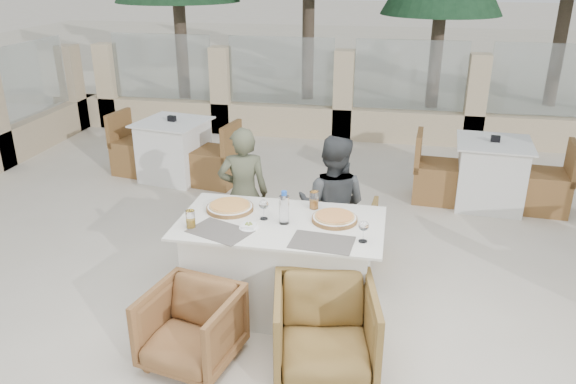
% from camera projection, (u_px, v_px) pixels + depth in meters
% --- Properties ---
extents(ground, '(80.00, 80.00, 0.00)m').
position_uv_depth(ground, '(283.00, 301.00, 4.73)').
color(ground, beige).
rests_on(ground, ground).
extents(sand_patch, '(30.00, 16.00, 0.01)m').
position_uv_depth(sand_patch, '(372.00, 54.00, 17.44)').
color(sand_patch, beige).
rests_on(sand_patch, ground).
extents(perimeter_wall_far, '(10.00, 0.34, 1.60)m').
position_uv_depth(perimeter_wall_far, '(344.00, 89.00, 8.78)').
color(perimeter_wall_far, beige).
rests_on(perimeter_wall_far, ground).
extents(dining_table, '(1.60, 0.90, 0.77)m').
position_uv_depth(dining_table, '(281.00, 265.00, 4.51)').
color(dining_table, silver).
rests_on(dining_table, ground).
extents(placemat_near_left, '(0.53, 0.44, 0.00)m').
position_uv_depth(placemat_near_left, '(220.00, 231.00, 4.21)').
color(placemat_near_left, '#5D5650').
rests_on(placemat_near_left, dining_table).
extents(placemat_near_right, '(0.47, 0.33, 0.00)m').
position_uv_depth(placemat_near_right, '(322.00, 242.00, 4.04)').
color(placemat_near_right, '#5A544D').
rests_on(placemat_near_right, dining_table).
extents(pizza_left, '(0.51, 0.51, 0.05)m').
position_uv_depth(pizza_left, '(230.00, 207.00, 4.57)').
color(pizza_left, orange).
rests_on(pizza_left, dining_table).
extents(pizza_right, '(0.46, 0.46, 0.05)m').
position_uv_depth(pizza_right, '(335.00, 218.00, 4.37)').
color(pizza_right, '#C54F1A').
rests_on(pizza_right, dining_table).
extents(water_bottle, '(0.10, 0.10, 0.27)m').
position_uv_depth(water_bottle, '(284.00, 207.00, 4.29)').
color(water_bottle, '#BADBF4').
rests_on(water_bottle, dining_table).
extents(wine_glass_centre, '(0.09, 0.09, 0.18)m').
position_uv_depth(wine_glass_centre, '(264.00, 208.00, 4.38)').
color(wine_glass_centre, white).
rests_on(wine_glass_centre, dining_table).
extents(wine_glass_corner, '(0.08, 0.08, 0.18)m').
position_uv_depth(wine_glass_corner, '(363.00, 230.00, 4.02)').
color(wine_glass_corner, silver).
rests_on(wine_glass_corner, dining_table).
extents(beer_glass_left, '(0.09, 0.09, 0.14)m').
position_uv_depth(beer_glass_left, '(191.00, 219.00, 4.25)').
color(beer_glass_left, gold).
rests_on(beer_glass_left, dining_table).
extents(beer_glass_right, '(0.10, 0.10, 0.15)m').
position_uv_depth(beer_glass_right, '(314.00, 200.00, 4.58)').
color(beer_glass_right, orange).
rests_on(beer_glass_right, dining_table).
extents(olive_dish, '(0.13, 0.13, 0.04)m').
position_uv_depth(olive_dish, '(249.00, 226.00, 4.25)').
color(olive_dish, white).
rests_on(olive_dish, dining_table).
extents(armchair_far_left, '(0.62, 0.64, 0.53)m').
position_uv_depth(armchair_far_left, '(250.00, 236.00, 5.26)').
color(armchair_far_left, brown).
rests_on(armchair_far_left, ground).
extents(armchair_far_right, '(0.66, 0.67, 0.57)m').
position_uv_depth(armchair_far_right, '(341.00, 230.00, 5.34)').
color(armchair_far_right, olive).
rests_on(armchair_far_right, ground).
extents(armchair_near_left, '(0.72, 0.73, 0.56)m').
position_uv_depth(armchair_near_left, '(191.00, 328.00, 3.91)').
color(armchair_near_left, brown).
rests_on(armchair_near_left, ground).
extents(armchair_near_right, '(0.81, 0.82, 0.64)m').
position_uv_depth(armchair_near_right, '(325.00, 330.00, 3.82)').
color(armchair_near_right, brown).
rests_on(armchair_near_right, ground).
extents(diner_left, '(0.53, 0.41, 1.28)m').
position_uv_depth(diner_left, '(244.00, 194.00, 5.23)').
color(diner_left, '#53573F').
rests_on(diner_left, ground).
extents(diner_right, '(0.68, 0.55, 1.30)m').
position_uv_depth(diner_right, '(332.00, 206.00, 4.94)').
color(diner_right, '#383A3D').
rests_on(diner_right, ground).
extents(bg_table_a, '(1.76, 1.09, 0.77)m').
position_uv_depth(bg_table_a, '(174.00, 150.00, 7.27)').
color(bg_table_a, white).
rests_on(bg_table_a, ground).
extents(bg_table_b, '(1.70, 0.94, 0.77)m').
position_uv_depth(bg_table_b, '(490.00, 174.00, 6.45)').
color(bg_table_b, silver).
rests_on(bg_table_b, ground).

